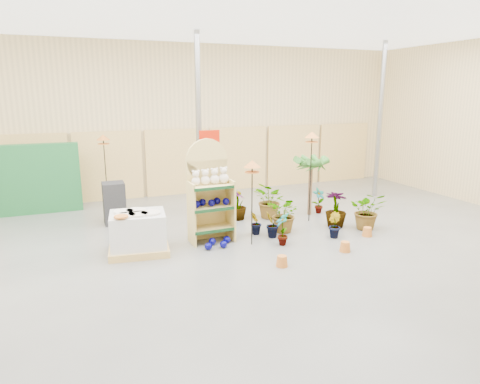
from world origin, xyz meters
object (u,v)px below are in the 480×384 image
object	(u,v)px
bird_table_front	(252,167)
potted_plant_2	(285,214)
display_shelf	(209,195)
pallet_stack	(138,233)

from	to	relation	value
bird_table_front	potted_plant_2	bearing A→B (deg)	24.63
bird_table_front	potted_plant_2	size ratio (longest dim) A/B	2.08
display_shelf	bird_table_front	world-z (taller)	display_shelf
display_shelf	pallet_stack	distance (m)	1.65
display_shelf	pallet_stack	size ratio (longest dim) A/B	1.72
bird_table_front	potted_plant_2	distance (m)	1.65
display_shelf	pallet_stack	world-z (taller)	display_shelf
pallet_stack	bird_table_front	size ratio (longest dim) A/B	0.71
potted_plant_2	display_shelf	bearing A→B (deg)	174.00
display_shelf	potted_plant_2	size ratio (longest dim) A/B	2.53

